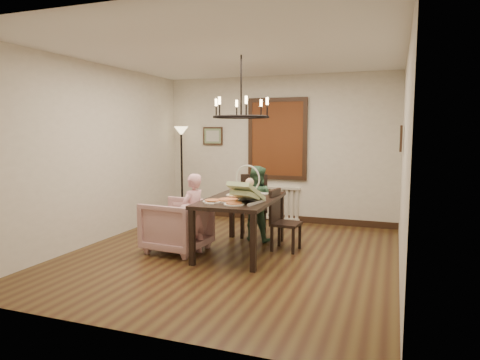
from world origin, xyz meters
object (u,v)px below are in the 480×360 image
Objects in this scene: drinking_glass at (247,192)px; elderly_woman at (193,221)px; armchair at (177,225)px; baby_bouncer at (246,190)px; floor_lamp at (182,173)px; seated_man at (256,209)px; dining_table at (241,204)px; chair_right at (286,220)px; chair_far at (254,206)px.

elderly_woman is at bearing -142.82° from drinking_glass.
armchair is at bearing -156.31° from drinking_glass.
floor_lamp is at bearing 142.84° from baby_bouncer.
floor_lamp is at bearing -22.62° from seated_man.
elderly_woman is at bearing -171.85° from baby_bouncer.
seated_man is 0.70m from drinking_glass.
seated_man reaches higher than dining_table.
dining_table is 2.80m from floor_lamp.
dining_table is at bearing 123.62° from chair_right.
armchair is 2.53m from floor_lamp.
floor_lamp is at bearing 62.13° from chair_right.
armchair is (-0.90, -0.27, -0.33)m from dining_table.
chair_right is 6.43× the size of drinking_glass.
seated_man is 1.22m from baby_bouncer.
floor_lamp reaches higher than dining_table.
armchair is at bearing 57.52° from seated_man.
floor_lamp is (-1.99, 1.96, 0.19)m from dining_table.
armchair is 0.84× the size of seated_man.
chair_far reaches higher than elderly_woman.
drinking_glass reaches higher than chair_right.
dining_table reaches higher than armchair.
dining_table is at bearing 111.78° from armchair.
chair_right is 1.07× the size of armchair.
chair_far is at bearing 52.55° from chair_right.
chair_right is 0.71m from drinking_glass.
floor_lamp is (-2.02, 1.82, 0.04)m from drinking_glass.
floor_lamp reaches higher than drinking_glass.
floor_lamp reaches higher than chair_far.
armchair is 0.32m from elderly_woman.
seated_man reaches higher than chair_right.
chair_right is 1.68× the size of baby_bouncer.
chair_far is 1.92× the size of baby_bouncer.
baby_bouncer is 0.30× the size of floor_lamp.
seated_man is at bearing -79.33° from chair_far.
baby_bouncer reaches higher than dining_table.
seated_man is at bearing -31.70° from floor_lamp.
seated_man is 7.12× the size of drinking_glass.
drinking_glass is (0.04, 0.14, 0.16)m from dining_table.
floor_lamp is (-1.38, 2.30, 0.42)m from elderly_woman.
dining_table is 3.20× the size of baby_bouncer.
drinking_glass is (0.64, 0.48, 0.38)m from elderly_woman.
seated_man is (-0.01, 0.74, -0.21)m from dining_table.
armchair is at bearing -87.77° from elderly_woman.
dining_table is 0.22m from drinking_glass.
baby_bouncer is 3.84× the size of drinking_glass.
floor_lamp is (-2.58, 1.64, 0.45)m from chair_right.
dining_table is 0.96× the size of floor_lamp.
elderly_woman reaches higher than dining_table.
chair_right is 3.08m from floor_lamp.
baby_bouncer is at bearing -46.63° from floor_lamp.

